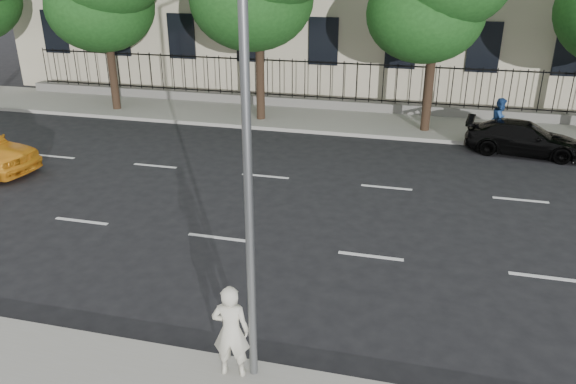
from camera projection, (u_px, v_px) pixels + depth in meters
name	position (u px, v px, depth m)	size (l,w,h in m)	color
ground	(177.00, 289.00, 12.42)	(120.00, 120.00, 0.00)	black
far_sidewalk	(309.00, 118.00, 24.87)	(60.00, 4.00, 0.15)	gray
lane_markings	(244.00, 203.00, 16.65)	(49.60, 4.62, 0.01)	silver
iron_fence	(317.00, 97.00, 26.16)	(30.00, 0.50, 2.20)	slate
street_light	(256.00, 79.00, 8.26)	(0.25, 3.32, 8.05)	slate
black_sedan	(524.00, 138.00, 20.52)	(1.68, 4.13, 1.20)	black
woman_near	(231.00, 331.00, 9.40)	(0.64, 0.42, 1.75)	beige
pedestrian_far	(500.00, 120.00, 21.35)	(0.81, 0.63, 1.67)	navy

